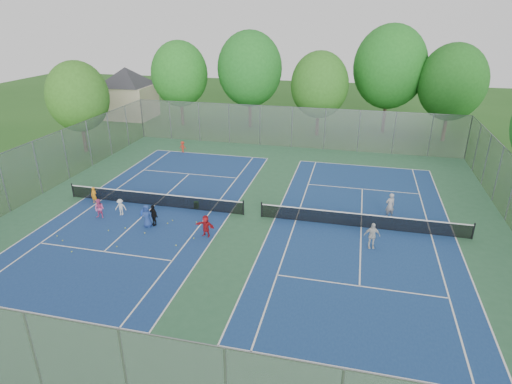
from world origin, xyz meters
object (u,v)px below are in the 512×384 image
at_px(net_left, 154,200).
at_px(ball_hopper, 196,205).
at_px(ball_crate, 144,212).
at_px(net_right, 362,221).
at_px(instructor, 390,206).

bearing_deg(net_left, ball_hopper, 3.83).
bearing_deg(ball_crate, net_right, 6.02).
height_order(ball_crate, ball_hopper, ball_hopper).
relative_size(ball_crate, instructor, 0.20).
relative_size(net_right, ball_hopper, 25.35).
xyz_separation_m(net_left, ball_hopper, (3.00, 0.20, -0.20)).
relative_size(ball_crate, ball_hopper, 0.69).
bearing_deg(net_left, ball_crate, -91.76).
bearing_deg(ball_hopper, ball_crate, -151.13).
bearing_deg(ball_hopper, net_left, -176.17).
bearing_deg(net_right, instructor, 46.94).
xyz_separation_m(net_left, instructor, (15.72, 1.84, 0.41)).
xyz_separation_m(net_left, ball_crate, (-0.05, -1.48, -0.31)).
xyz_separation_m(net_left, net_right, (14.00, 0.00, 0.00)).
bearing_deg(ball_crate, net_left, 88.24).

